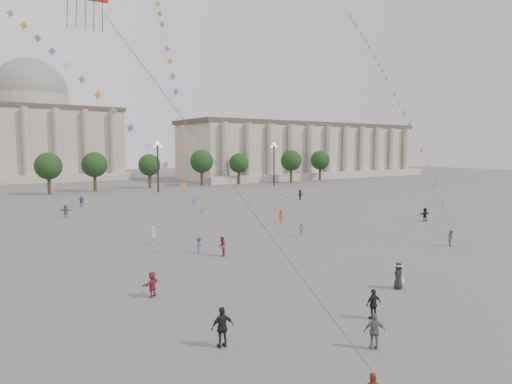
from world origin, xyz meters
TOP-DOWN VIEW (x-y plane):
  - ground at (0.00, 0.00)m, footprint 360.00×360.00m
  - hall_east at (75.00, 93.89)m, footprint 84.00×26.22m
  - hall_central at (0.00, 129.22)m, footprint 48.30×34.30m
  - tree_row at (0.00, 78.00)m, footprint 137.12×5.12m
  - lamp_post_mid_east at (15.00, 70.00)m, footprint 2.00×0.90m
  - lamp_post_far_east at (45.00, 70.00)m, footprint 2.00×0.90m
  - person_crowd_0 at (-4.18, 54.04)m, footprint 1.06×0.48m
  - person_crowd_3 at (28.35, 15.20)m, footprint 1.64×0.71m
  - person_crowd_4 at (-5.87, 53.67)m, footprint 1.52×1.04m
  - person_crowd_6 at (9.05, 16.24)m, footprint 1.12×0.87m
  - person_crowd_7 at (20.08, 34.55)m, footprint 1.81×0.62m
  - person_crowd_8 at (12.70, 24.57)m, footprint 1.20×0.88m
  - person_crowd_9 at (30.95, 42.89)m, footprint 1.74×1.02m
  - person_crowd_12 at (-8.54, 43.81)m, footprint 1.61×1.44m
  - person_crowd_13 at (-5.14, 21.41)m, footprint 0.57×0.70m
  - tourist_1 at (-2.59, -3.79)m, footprint 1.01×0.52m
  - tourist_2 at (-11.11, 6.41)m, footprint 1.50×1.20m
  - tourist_3 at (-5.43, -6.36)m, footprint 1.05×0.88m
  - tourist_4 at (-11.09, -2.28)m, footprint 1.16×0.58m
  - kite_flyer_0 at (-2.24, 13.21)m, footprint 1.00×1.05m
  - kite_flyer_1 at (-3.27, 15.43)m, footprint 1.03×1.09m
  - kite_flyer_2 at (17.71, 4.70)m, footprint 0.93×0.89m
  - hat_person at (2.88, -1.06)m, footprint 1.02×0.94m
  - dragon_kite at (-15.37, 2.73)m, footprint 4.03×6.79m
  - kite_train_west at (-15.00, 34.26)m, footprint 24.38×39.23m
  - kite_train_mid at (2.62, 38.10)m, footprint 11.67×42.24m
  - kite_train_east at (33.34, 27.24)m, footprint 29.61×41.85m

SIDE VIEW (x-z plane):
  - ground at x=0.00m, z-range 0.00..0.00m
  - kite_flyer_1 at x=-3.27m, z-range 0.00..1.48m
  - kite_flyer_2 at x=17.71m, z-range 0.00..1.50m
  - person_crowd_6 at x=9.05m, z-range 0.00..1.53m
  - person_crowd_4 at x=-5.87m, z-range 0.00..1.57m
  - tourist_2 at x=-11.11m, z-range 0.00..1.60m
  - tourist_1 at x=-2.59m, z-range 0.00..1.65m
  - person_crowd_8 at x=12.70m, z-range 0.00..1.65m
  - person_crowd_13 at x=-5.14m, z-range 0.00..1.68m
  - tourist_3 at x=-5.43m, z-range 0.00..1.69m
  - person_crowd_3 at x=28.35m, z-range 0.00..1.72m
  - kite_flyer_0 at x=-2.24m, z-range 0.00..1.72m
  - person_crowd_12 at x=-8.54m, z-range 0.00..1.77m
  - person_crowd_0 at x=-4.18m, z-range 0.00..1.78m
  - person_crowd_9 at x=30.95m, z-range 0.00..1.78m
  - hat_person at x=2.88m, z-range 0.03..1.78m
  - tourist_4 at x=-11.09m, z-range 0.00..1.91m
  - person_crowd_7 at x=20.08m, z-range 0.00..1.94m
  - tree_row at x=0.00m, z-range 1.39..9.39m
  - lamp_post_mid_east at x=15.00m, z-range 2.03..12.68m
  - lamp_post_far_east at x=45.00m, z-range 2.03..12.68m
  - hall_east at x=75.00m, z-range -0.17..17.03m
  - hall_central at x=0.00m, z-range -3.52..31.98m
  - dragon_kite at x=-15.37m, z-range 5.51..26.17m
  - kite_train_east at x=33.34m, z-range -10.86..52.21m
  - kite_train_west at x=-15.00m, z-range -7.90..52.60m
  - kite_train_mid at x=2.62m, z-range -5.16..59.43m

